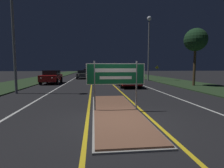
# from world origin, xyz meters

# --- Properties ---
(ground_plane) EXTENTS (160.00, 160.00, 0.00)m
(ground_plane) POSITION_xyz_m (0.00, 0.00, 0.00)
(ground_plane) COLOR black
(median_island) EXTENTS (1.95, 7.24, 0.10)m
(median_island) POSITION_xyz_m (0.00, 1.27, 0.04)
(median_island) COLOR #999993
(median_island) RESTS_ON ground_plane
(verge_left) EXTENTS (5.00, 100.00, 0.08)m
(verge_left) POSITION_xyz_m (-9.50, 20.00, 0.04)
(verge_left) COLOR #23381E
(verge_left) RESTS_ON ground_plane
(verge_right) EXTENTS (5.00, 100.00, 0.08)m
(verge_right) POSITION_xyz_m (9.50, 20.00, 0.04)
(verge_right) COLOR #23381E
(verge_right) RESTS_ON ground_plane
(centre_line_yellow_left) EXTENTS (0.12, 70.00, 0.01)m
(centre_line_yellow_left) POSITION_xyz_m (-1.16, 25.00, 0.00)
(centre_line_yellow_left) COLOR gold
(centre_line_yellow_left) RESTS_ON ground_plane
(centre_line_yellow_right) EXTENTS (0.12, 70.00, 0.01)m
(centre_line_yellow_right) POSITION_xyz_m (1.16, 25.00, 0.00)
(centre_line_yellow_right) COLOR gold
(centre_line_yellow_right) RESTS_ON ground_plane
(lane_line_white_left) EXTENTS (0.12, 70.00, 0.01)m
(lane_line_white_left) POSITION_xyz_m (-4.20, 25.00, 0.00)
(lane_line_white_left) COLOR silver
(lane_line_white_left) RESTS_ON ground_plane
(lane_line_white_right) EXTENTS (0.12, 70.00, 0.01)m
(lane_line_white_right) POSITION_xyz_m (4.20, 25.00, 0.00)
(lane_line_white_right) COLOR silver
(lane_line_white_right) RESTS_ON ground_plane
(edge_line_white_left) EXTENTS (0.10, 70.00, 0.01)m
(edge_line_white_left) POSITION_xyz_m (-7.20, 25.00, 0.00)
(edge_line_white_left) COLOR silver
(edge_line_white_left) RESTS_ON ground_plane
(edge_line_white_right) EXTENTS (0.10, 70.00, 0.01)m
(edge_line_white_right) POSITION_xyz_m (7.20, 25.00, 0.00)
(edge_line_white_right) COLOR silver
(edge_line_white_right) RESTS_ON ground_plane
(highway_sign) EXTENTS (2.46, 0.07, 2.06)m
(highway_sign) POSITION_xyz_m (0.00, 1.26, 1.54)
(highway_sign) COLOR gray
(highway_sign) RESTS_ON median_island
(streetlight_right_near) EXTENTS (0.60, 0.60, 8.80)m
(streetlight_right_near) POSITION_xyz_m (6.68, 17.82, 6.07)
(streetlight_right_near) COLOR gray
(streetlight_right_near) RESTS_ON ground_plane
(car_receding_0) EXTENTS (1.90, 4.84, 1.47)m
(car_receding_0) POSITION_xyz_m (2.39, 10.78, 0.77)
(car_receding_0) COLOR maroon
(car_receding_0) RESTS_ON ground_plane
(car_receding_1) EXTENTS (2.00, 4.19, 1.40)m
(car_receding_1) POSITION_xyz_m (2.51, 20.55, 0.73)
(car_receding_1) COLOR #B7B7BC
(car_receding_1) RESTS_ON ground_plane
(car_approaching_0) EXTENTS (1.93, 4.21, 1.54)m
(car_approaching_0) POSITION_xyz_m (-5.76, 14.77, 0.81)
(car_approaching_0) COLOR maroon
(car_approaching_0) RESTS_ON ground_plane
(car_approaching_1) EXTENTS (1.98, 4.08, 1.41)m
(car_approaching_1) POSITION_xyz_m (-2.67, 23.23, 0.74)
(car_approaching_1) COLOR #4C514C
(car_approaching_1) RESTS_ON ground_plane
(car_approaching_2) EXTENTS (1.98, 4.08, 1.48)m
(car_approaching_2) POSITION_xyz_m (-2.44, 36.47, 0.76)
(car_approaching_2) COLOR maroon
(car_approaching_2) RESTS_ON ground_plane
(warning_sign) EXTENTS (0.60, 0.06, 2.04)m
(warning_sign) POSITION_xyz_m (9.70, 22.53, 1.32)
(warning_sign) COLOR gray
(warning_sign) RESTS_ON verge_right
(roadside_palm_right) EXTENTS (2.20, 2.20, 5.57)m
(roadside_palm_right) POSITION_xyz_m (8.97, 10.35, 4.50)
(roadside_palm_right) COLOR #4C3823
(roadside_palm_right) RESTS_ON verge_right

